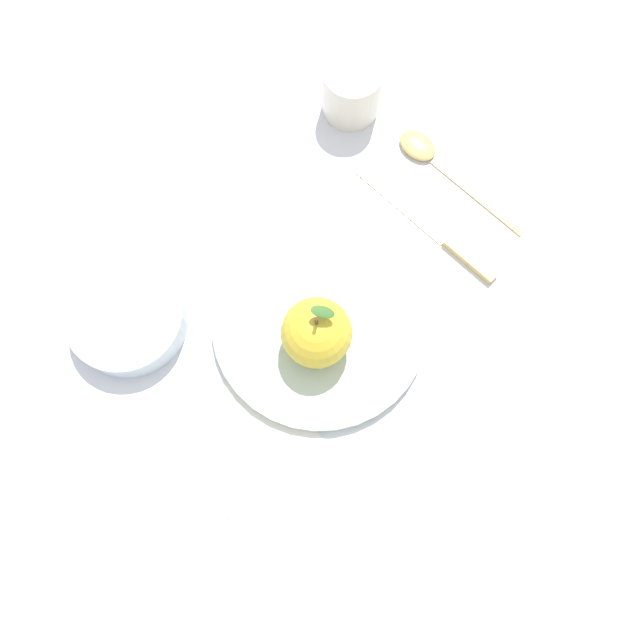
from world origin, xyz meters
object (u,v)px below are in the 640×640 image
linen_napkin (255,456)px  cup (352,89)px  knife (438,232)px  dinner_plate (320,323)px  spoon (432,157)px  apple (317,333)px  side_bowl (126,317)px

linen_napkin → cup: bearing=23.0°
knife → linen_napkin: size_ratio=1.30×
dinner_plate → spoon: size_ratio=1.26×
knife → linen_napkin: knife is taller
cup → linen_napkin: bearing=-157.0°
spoon → linen_napkin: bearing=-172.9°
knife → spoon: 0.10m
spoon → apple: bearing=-173.9°
apple → knife: (0.19, -0.03, -0.05)m
knife → apple: bearing=170.4°
linen_napkin → side_bowl: bearing=81.3°
dinner_plate → linen_napkin: (-0.15, -0.03, -0.01)m
dinner_plate → side_bowl: bearing=126.3°
apple → linen_napkin: (-0.13, -0.02, -0.05)m
apple → linen_napkin: apple is taller
apple → knife: 0.20m
dinner_plate → linen_napkin: size_ratio=1.51×
side_bowl → spoon: 0.40m
dinner_plate → spoon: (0.24, 0.02, -0.00)m
dinner_plate → side_bowl: 0.21m
cup → knife: (-0.07, -0.18, -0.03)m
linen_napkin → knife: bearing=-1.9°
knife → spoon: bearing=38.9°
side_bowl → cup: 0.37m
cup → linen_napkin: (-0.40, -0.17, -0.04)m
knife → linen_napkin: 0.32m
cup → spoon: 0.12m
spoon → cup: bearing=90.6°
dinner_plate → apple: size_ratio=2.62×
apple → spoon: bearing=6.1°
apple → spoon: 0.27m
side_bowl → spoon: bearing=-22.4°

